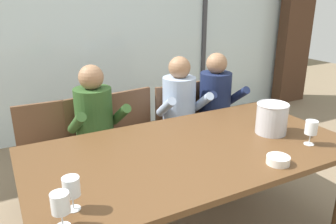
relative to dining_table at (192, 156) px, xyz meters
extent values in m
plane|color=#847056|center=(0.00, 1.00, -0.69)|extent=(14.00, 14.00, 0.00)
cube|color=silver|center=(0.00, 2.41, 0.61)|extent=(7.41, 0.03, 2.60)
cube|color=#38383D|center=(1.67, 2.39, 0.61)|extent=(0.06, 0.06, 2.60)
cube|color=#568942|center=(0.00, 6.33, 0.41)|extent=(13.41, 2.40, 2.19)
cube|color=#472D1E|center=(3.35, 2.23, 0.61)|extent=(0.56, 0.20, 2.60)
cube|color=brown|center=(0.00, 0.00, 0.05)|extent=(2.21, 1.16, 0.04)
cylinder|color=brown|center=(-1.00, 0.48, -0.33)|extent=(0.07, 0.07, 0.71)
cylinder|color=brown|center=(1.00, 0.48, -0.33)|extent=(0.07, 0.07, 0.71)
cube|color=brown|center=(-0.84, 0.91, -0.24)|extent=(0.45, 0.45, 0.03)
cube|color=brown|center=(-0.83, 1.11, -0.02)|extent=(0.42, 0.05, 0.42)
cylinder|color=brown|center=(-1.03, 0.73, -0.47)|extent=(0.04, 0.04, 0.44)
cylinder|color=brown|center=(-0.65, 0.72, -0.47)|extent=(0.04, 0.04, 0.44)
cylinder|color=brown|center=(-1.03, 1.11, -0.47)|extent=(0.04, 0.04, 0.44)
cylinder|color=brown|center=(-0.65, 1.10, -0.47)|extent=(0.04, 0.04, 0.44)
cube|color=brown|center=(-0.40, 0.93, -0.24)|extent=(0.50, 0.50, 0.03)
cube|color=brown|center=(-0.43, 1.13, -0.02)|extent=(0.42, 0.10, 0.42)
cylinder|color=brown|center=(-0.56, 0.72, -0.47)|extent=(0.04, 0.04, 0.44)
cylinder|color=brown|center=(-0.19, 0.77, -0.47)|extent=(0.04, 0.04, 0.44)
cylinder|color=brown|center=(-0.62, 1.09, -0.47)|extent=(0.04, 0.04, 0.44)
cylinder|color=brown|center=(-0.24, 1.15, -0.47)|extent=(0.04, 0.04, 0.44)
cube|color=brown|center=(0.04, 0.93, -0.24)|extent=(0.50, 0.50, 0.03)
cube|color=brown|center=(0.01, 1.13, -0.02)|extent=(0.42, 0.09, 0.42)
cylinder|color=brown|center=(-0.13, 0.72, -0.47)|extent=(0.04, 0.04, 0.44)
cylinder|color=brown|center=(0.25, 0.77, -0.47)|extent=(0.04, 0.04, 0.44)
cylinder|color=brown|center=(-0.18, 1.09, -0.47)|extent=(0.04, 0.04, 0.44)
cylinder|color=brown|center=(0.20, 1.14, -0.47)|extent=(0.04, 0.04, 0.44)
cube|color=brown|center=(0.45, 0.89, -0.24)|extent=(0.47, 0.47, 0.03)
cube|color=brown|center=(0.47, 1.09, -0.02)|extent=(0.42, 0.06, 0.42)
cylinder|color=brown|center=(0.25, 0.71, -0.47)|extent=(0.04, 0.04, 0.44)
cylinder|color=brown|center=(0.63, 0.68, -0.47)|extent=(0.04, 0.04, 0.44)
cylinder|color=brown|center=(0.28, 1.09, -0.47)|extent=(0.04, 0.04, 0.44)
cylinder|color=brown|center=(0.66, 1.06, -0.47)|extent=(0.04, 0.04, 0.44)
cube|color=brown|center=(0.85, 0.93, -0.24)|extent=(0.49, 0.49, 0.03)
cube|color=brown|center=(0.83, 1.13, -0.02)|extent=(0.42, 0.08, 0.42)
cylinder|color=brown|center=(0.68, 0.72, -0.47)|extent=(0.04, 0.04, 0.44)
cylinder|color=brown|center=(1.06, 0.76, -0.47)|extent=(0.04, 0.04, 0.44)
cylinder|color=brown|center=(0.64, 1.10, -0.47)|extent=(0.04, 0.04, 0.44)
cylinder|color=brown|center=(1.02, 1.14, -0.47)|extent=(0.04, 0.04, 0.44)
cylinder|color=#2D5123|center=(-0.41, 0.93, 0.05)|extent=(0.34, 0.34, 0.52)
sphere|color=#936B4C|center=(-0.41, 0.93, 0.41)|extent=(0.21, 0.21, 0.21)
cube|color=#47423D|center=(-0.48, 0.73, -0.21)|extent=(0.16, 0.41, 0.13)
cube|color=#47423D|center=(-0.31, 0.74, -0.21)|extent=(0.16, 0.41, 0.13)
cylinder|color=#47423D|center=(-0.47, 0.53, -0.46)|extent=(0.10, 0.10, 0.46)
cylinder|color=#47423D|center=(-0.29, 0.54, -0.46)|extent=(0.10, 0.10, 0.46)
cylinder|color=#2D5123|center=(-0.59, 0.80, 0.08)|extent=(0.11, 0.33, 0.26)
cylinder|color=#2D5123|center=(-0.21, 0.83, 0.08)|extent=(0.11, 0.33, 0.26)
cylinder|color=#9EB2D1|center=(0.43, 0.93, 0.05)|extent=(0.34, 0.34, 0.52)
sphere|color=#936B4C|center=(0.43, 0.93, 0.41)|extent=(0.21, 0.21, 0.21)
cube|color=#47423D|center=(0.32, 0.74, -0.21)|extent=(0.16, 0.41, 0.13)
cube|color=#47423D|center=(0.50, 0.73, -0.21)|extent=(0.16, 0.41, 0.13)
cylinder|color=#47423D|center=(0.31, 0.54, -0.46)|extent=(0.10, 0.10, 0.46)
cylinder|color=#47423D|center=(0.49, 0.53, -0.46)|extent=(0.10, 0.10, 0.46)
cylinder|color=#9EB2D1|center=(0.23, 0.83, 0.08)|extent=(0.11, 0.33, 0.26)
cylinder|color=#9EB2D1|center=(0.61, 0.80, 0.08)|extent=(0.11, 0.33, 0.26)
cylinder|color=#192347|center=(0.86, 0.93, 0.05)|extent=(0.33, 0.33, 0.52)
sphere|color=#936B4C|center=(0.86, 0.93, 0.41)|extent=(0.21, 0.21, 0.21)
cube|color=#47423D|center=(0.76, 0.74, -0.21)|extent=(0.15, 0.41, 0.13)
cube|color=#47423D|center=(0.94, 0.73, -0.21)|extent=(0.15, 0.41, 0.13)
cylinder|color=#47423D|center=(0.75, 0.54, -0.46)|extent=(0.10, 0.10, 0.46)
cylinder|color=#47423D|center=(0.93, 0.53, -0.46)|extent=(0.10, 0.10, 0.46)
cylinder|color=#192347|center=(0.66, 0.82, 0.08)|extent=(0.09, 0.33, 0.26)
cylinder|color=#192347|center=(1.04, 0.80, 0.08)|extent=(0.09, 0.33, 0.26)
cylinder|color=#B7B7BC|center=(0.66, -0.05, 0.18)|extent=(0.23, 0.23, 0.23)
torus|color=silver|center=(0.66, -0.05, 0.29)|extent=(0.24, 0.24, 0.01)
cylinder|color=silver|center=(0.35, -0.44, 0.09)|extent=(0.14, 0.14, 0.05)
cylinder|color=silver|center=(0.75, -0.33, 0.07)|extent=(0.07, 0.07, 0.00)
cylinder|color=silver|center=(0.75, -0.33, 0.11)|extent=(0.01, 0.01, 0.07)
cylinder|color=silver|center=(0.75, -0.33, 0.19)|extent=(0.08, 0.08, 0.09)
cylinder|color=silver|center=(-0.95, -0.43, 0.11)|extent=(0.01, 0.01, 0.07)
cylinder|color=silver|center=(-0.95, -0.43, 0.19)|extent=(0.08, 0.08, 0.09)
cylinder|color=#560C1E|center=(-0.95, -0.43, 0.17)|extent=(0.07, 0.07, 0.04)
cylinder|color=silver|center=(-0.87, -0.32, 0.07)|extent=(0.07, 0.07, 0.00)
cylinder|color=silver|center=(-0.87, -0.32, 0.11)|extent=(0.01, 0.01, 0.07)
cylinder|color=silver|center=(-0.87, -0.32, 0.19)|extent=(0.08, 0.08, 0.09)
cylinder|color=#560C1E|center=(-0.87, -0.32, 0.17)|extent=(0.07, 0.07, 0.04)
camera|label=1|loc=(-1.12, -1.76, 1.05)|focal=35.91mm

